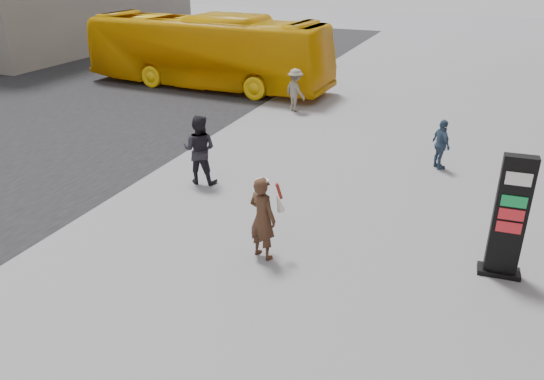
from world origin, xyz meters
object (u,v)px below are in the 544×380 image
at_px(woman, 263,217).
at_px(pedestrian_c, 441,144).
at_px(pedestrian_a, 199,150).
at_px(info_pylon, 510,218).
at_px(bus, 206,51).
at_px(pedestrian_b, 295,90).

height_order(woman, pedestrian_c, woman).
bearing_deg(pedestrian_c, pedestrian_a, 86.10).
relative_size(info_pylon, bus, 0.21).
bearing_deg(info_pylon, pedestrian_a, 163.79).
relative_size(pedestrian_a, pedestrian_c, 1.29).
height_order(info_pylon, pedestrian_b, info_pylon).
relative_size(bus, pedestrian_c, 7.99).
bearing_deg(bus, pedestrian_a, -149.45).
bearing_deg(pedestrian_b, bus, 9.60).
bearing_deg(pedestrian_c, woman, 121.65).
xyz_separation_m(info_pylon, pedestrian_c, (-1.77, 5.36, -0.51)).
distance_m(info_pylon, bus, 17.65).
distance_m(pedestrian_a, pedestrian_b, 7.77).
xyz_separation_m(woman, bus, (-8.46, 13.04, 0.73)).
bearing_deg(pedestrian_a, woman, 127.40).
xyz_separation_m(woman, pedestrian_b, (-3.22, 10.71, -0.08)).
relative_size(woman, pedestrian_a, 0.94).
bearing_deg(pedestrian_c, info_pylon, 163.33).
bearing_deg(bus, info_pylon, -129.48).
relative_size(info_pylon, woman, 1.39).
height_order(bus, pedestrian_b, bus).
distance_m(info_pylon, woman, 4.76).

